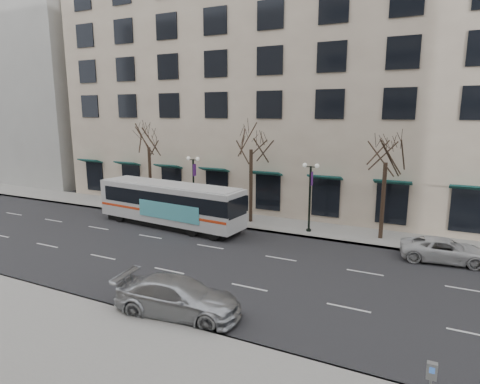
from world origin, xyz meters
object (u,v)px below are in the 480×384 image
Objects in this scene: lamp_post_left at (194,184)px; silver_car at (178,297)px; tree_far_mid at (251,137)px; tree_far_right at (387,148)px; tree_far_left at (148,137)px; white_pickup at (445,250)px; city_bus at (170,203)px; lamp_post_right at (310,194)px; pay_station at (431,374)px.

lamp_post_left is 16.77m from silver_car.
tree_far_mid is 1.50× the size of silver_car.
tree_far_right is 1.55× the size of lamp_post_left.
lamp_post_left is at bearing 22.46° from silver_car.
tree_far_mid is at bearing 0.00° from tree_far_left.
tree_far_right is 15.40m from lamp_post_left.
city_bus is at bearing 86.75° from white_pickup.
tree_far_left is at bearing 173.17° from lamp_post_left.
tree_far_left is at bearing 177.71° from lamp_post_right.
silver_car is at bearing -47.63° from city_bus.
pay_station reaches higher than white_pickup.
silver_car is (13.34, -15.00, -5.87)m from tree_far_left.
lamp_post_left is at bearing 180.00° from lamp_post_right.
tree_far_mid reaches higher than tree_far_left.
lamp_post_right is 0.92× the size of silver_car.
lamp_post_right is (5.01, -0.60, -3.96)m from tree_far_mid.
lamp_post_left is (-4.99, -0.60, -3.96)m from tree_far_mid.
silver_car is 1.14× the size of white_pickup.
tree_far_right is at bearing 100.52° from pay_station.
city_bus is (4.76, -3.60, -4.84)m from tree_far_left.
tree_far_right is 6.11m from lamp_post_right.
tree_far_left reaches higher than silver_car.
tree_far_left is at bearing 180.00° from tree_far_right.
white_pickup is at bearing 8.39° from city_bus.
silver_car is at bearing -59.94° from lamp_post_left.
city_bus is (-15.24, -3.60, -4.56)m from tree_far_right.
city_bus is at bearing -163.69° from lamp_post_right.
tree_far_mid is 6.40m from lamp_post_left.
tree_far_left is 1.60× the size of lamp_post_left.
pay_station is (-0.54, -13.86, 0.44)m from white_pickup.
tree_far_mid is at bearing 6.85° from lamp_post_left.
pay_station is at bearing -35.08° from tree_far_left.
lamp_post_right is (10.00, 0.00, 0.00)m from lamp_post_left.
tree_far_right is 17.62m from pay_station.
tree_far_mid is 22.02m from pay_station.
lamp_post_left is 10.00m from lamp_post_right.
tree_far_left is 0.65× the size of city_bus.
lamp_post_right reaches higher than city_bus.
lamp_post_left is at bearing 90.72° from city_bus.
tree_far_mid is 6.25× the size of pay_station.
city_bus is 9.34× the size of pay_station.
white_pickup is at bearing -10.54° from tree_far_mid.
lamp_post_left is 24.38m from pay_station.
city_bus is 2.24× the size of silver_car.
lamp_post_right is at bearing 0.00° from lamp_post_left.
city_bus is (-0.25, -3.00, -1.08)m from lamp_post_left.
white_pickup is (10.63, 12.40, -0.13)m from silver_car.
white_pickup is (18.96, -2.00, -2.25)m from lamp_post_left.
city_bus reaches higher than white_pickup.
tree_far_right is (20.00, 0.00, -0.28)m from tree_far_left.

